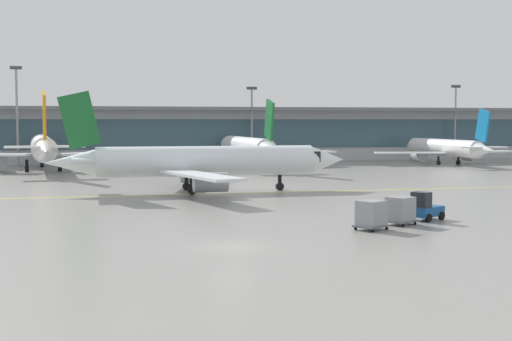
{
  "coord_description": "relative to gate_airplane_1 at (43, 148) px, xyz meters",
  "views": [
    {
      "loc": [
        -7.33,
        -39.14,
        7.16
      ],
      "look_at": [
        5.54,
        18.72,
        3.0
      ],
      "focal_mm": 49.48,
      "sensor_mm": 36.0,
      "label": 1
    }
  ],
  "objects": [
    {
      "name": "apron_light_mast_3",
      "position": [
        72.21,
        13.85,
        4.27
      ],
      "size": [
        1.8,
        0.36,
        13.8
      ],
      "color": "gray",
      "rests_on": "ground_plane"
    },
    {
      "name": "gate_airplane_1",
      "position": [
        0.0,
        0.0,
        0.0
      ],
      "size": [
        30.91,
        33.4,
        11.06
      ],
      "rotation": [
        0.0,
        0.0,
        1.67
      ],
      "color": "white",
      "rests_on": "ground_plane"
    },
    {
      "name": "gate_airplane_3",
      "position": [
        63.74,
        1.52,
        -0.59
      ],
      "size": [
        25.44,
        27.39,
        9.07
      ],
      "rotation": [
        0.0,
        0.0,
        1.63
      ],
      "color": "white",
      "rests_on": "ground_plane"
    },
    {
      "name": "apron_light_mast_2",
      "position": [
        33.72,
        13.77,
        3.9
      ],
      "size": [
        1.8,
        0.36,
        13.07
      ],
      "color": "gray",
      "rests_on": "ground_plane"
    },
    {
      "name": "taxiway_centreline_stripe",
      "position": [
        18.49,
        -37.06,
        -3.31
      ],
      "size": [
        110.0,
        0.95,
        0.01
      ],
      "primitive_type": "cube",
      "rotation": [
        0.0,
        0.0,
        0.01
      ],
      "color": "yellow",
      "rests_on": "ground_plane"
    },
    {
      "name": "taxiing_regional_jet",
      "position": [
        18.1,
        -35.06,
        -0.29
      ],
      "size": [
        30.41,
        28.37,
        10.1
      ],
      "rotation": [
        0.0,
        0.0,
        0.01
      ],
      "color": "white",
      "rests_on": "ground_plane"
    },
    {
      "name": "terminal_concourse",
      "position": [
        15.29,
        19.88,
        1.6
      ],
      "size": [
        173.36,
        11.0,
        9.6
      ],
      "color": "#B2B7BC",
      "rests_on": "ground_plane"
    },
    {
      "name": "cargo_dolly_trailing",
      "position": [
        25.37,
        -62.15,
        -2.26
      ],
      "size": [
        2.63,
        2.46,
        1.94
      ],
      "rotation": [
        0.0,
        0.0,
        0.55
      ],
      "color": "#595B60",
      "rests_on": "ground_plane"
    },
    {
      "name": "baggage_tug",
      "position": [
        30.85,
        -58.8,
        -2.42
      ],
      "size": [
        2.95,
        2.58,
        2.1
      ],
      "rotation": [
        0.0,
        0.0,
        0.55
      ],
      "color": "#194C8C",
      "rests_on": "ground_plane"
    },
    {
      "name": "ground_plane",
      "position": [
        15.29,
        -66.31,
        -3.32
      ],
      "size": [
        400.0,
        400.0,
        0.0
      ],
      "primitive_type": "plane",
      "color": "gray"
    },
    {
      "name": "apron_light_mast_1",
      "position": [
        -4.63,
        11.17,
        5.26
      ],
      "size": [
        1.8,
        0.36,
        15.75
      ],
      "color": "gray",
      "rests_on": "ground_plane"
    },
    {
      "name": "gate_airplane_2",
      "position": [
        30.13,
        0.69,
        -0.25
      ],
      "size": [
        28.72,
        30.9,
        10.24
      ],
      "rotation": [
        0.0,
        0.0,
        1.62
      ],
      "color": "white",
      "rests_on": "ground_plane"
    },
    {
      "name": "cargo_dolly_lead",
      "position": [
        28.21,
        -60.42,
        -2.26
      ],
      "size": [
        2.63,
        2.46,
        1.94
      ],
      "rotation": [
        0.0,
        0.0,
        0.55
      ],
      "color": "#595B60",
      "rests_on": "ground_plane"
    }
  ]
}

